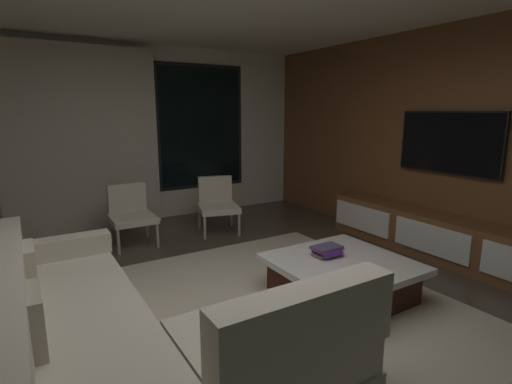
{
  "coord_description": "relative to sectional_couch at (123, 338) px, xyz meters",
  "views": [
    {
      "loc": [
        -1.34,
        -2.44,
        1.71
      ],
      "look_at": [
        0.96,
        1.3,
        0.79
      ],
      "focal_mm": 27.28,
      "sensor_mm": 36.0,
      "label": 1
    }
  ],
  "objects": [
    {
      "name": "floor",
      "position": [
        0.89,
        0.09,
        -0.29
      ],
      "size": [
        9.2,
        9.2,
        0.0
      ],
      "primitive_type": "plane",
      "color": "#473D33"
    },
    {
      "name": "back_wall_with_window",
      "position": [
        0.83,
        3.7,
        1.05
      ],
      "size": [
        6.6,
        0.3,
        2.7
      ],
      "color": "silver",
      "rests_on": "floor"
    },
    {
      "name": "media_wall",
      "position": [
        3.95,
        0.09,
        1.06
      ],
      "size": [
        0.12,
        7.8,
        2.7
      ],
      "color": "brown",
      "rests_on": "floor"
    },
    {
      "name": "area_rug",
      "position": [
        1.24,
        -0.01,
        -0.28
      ],
      "size": [
        3.2,
        3.8,
        0.01
      ],
      "primitive_type": "cube",
      "color": "beige",
      "rests_on": "floor"
    },
    {
      "name": "sectional_couch",
      "position": [
        0.0,
        0.0,
        0.0
      ],
      "size": [
        1.98,
        2.5,
        0.82
      ],
      "color": "#B1A997",
      "rests_on": "floor"
    },
    {
      "name": "coffee_table",
      "position": [
        1.99,
        0.1,
        -0.1
      ],
      "size": [
        1.16,
        1.16,
        0.36
      ],
      "color": "#3D1912",
      "rests_on": "floor"
    },
    {
      "name": "book_stack_on_coffee_table",
      "position": [
        1.96,
        0.27,
        0.12
      ],
      "size": [
        0.28,
        0.22,
        0.1
      ],
      "color": "#7B6457",
      "rests_on": "coffee_table"
    },
    {
      "name": "accent_chair_near_window",
      "position": [
        1.92,
        2.58,
        0.14
      ],
      "size": [
        0.67,
        0.68,
        0.78
      ],
      "color": "#B2ADA0",
      "rests_on": "floor"
    },
    {
      "name": "accent_chair_by_curtain",
      "position": [
        0.72,
        2.66,
        0.14
      ],
      "size": [
        0.55,
        0.57,
        0.78
      ],
      "color": "#B2ADA0",
      "rests_on": "floor"
    },
    {
      "name": "media_console",
      "position": [
        3.66,
        0.14,
        -0.04
      ],
      "size": [
        0.46,
        3.1,
        0.52
      ],
      "color": "brown",
      "rests_on": "floor"
    },
    {
      "name": "mounted_tv",
      "position": [
        3.84,
        0.34,
        1.06
      ],
      "size": [
        0.05,
        1.26,
        0.72
      ],
      "color": "black"
    }
  ]
}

